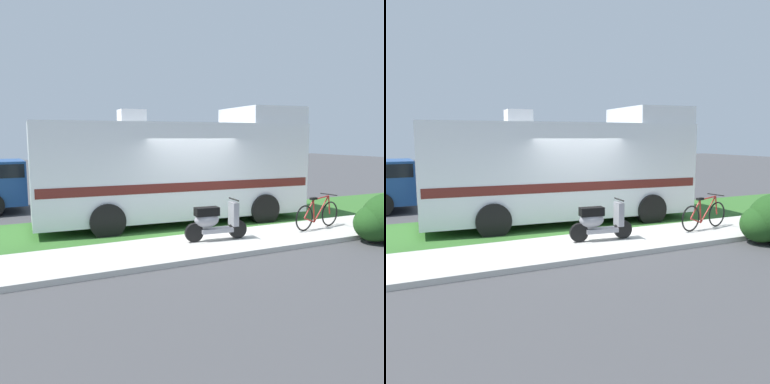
# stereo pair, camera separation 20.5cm
# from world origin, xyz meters

# --- Properties ---
(ground_plane) EXTENTS (80.00, 80.00, 0.00)m
(ground_plane) POSITION_xyz_m (0.00, 0.00, 0.00)
(ground_plane) COLOR #424244
(sidewalk) EXTENTS (24.00, 2.00, 0.12)m
(sidewalk) POSITION_xyz_m (0.00, -1.20, 0.06)
(sidewalk) COLOR beige
(sidewalk) RESTS_ON ground
(grass_strip) EXTENTS (24.00, 3.40, 0.08)m
(grass_strip) POSITION_xyz_m (0.00, 1.50, 0.04)
(grass_strip) COLOR #336628
(grass_strip) RESTS_ON ground
(motorhome_rv) EXTENTS (7.91, 3.06, 3.42)m
(motorhome_rv) POSITION_xyz_m (0.04, 1.70, 1.62)
(motorhome_rv) COLOR silver
(motorhome_rv) RESTS_ON ground
(scooter) EXTENTS (1.55, 0.51, 0.97)m
(scooter) POSITION_xyz_m (-0.19, -1.05, 0.58)
(scooter) COLOR black
(scooter) RESTS_ON ground
(bicycle) EXTENTS (1.72, 0.52, 0.89)m
(bicycle) POSITION_xyz_m (2.90, -1.15, 0.50)
(bicycle) COLOR black
(bicycle) RESTS_ON ground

